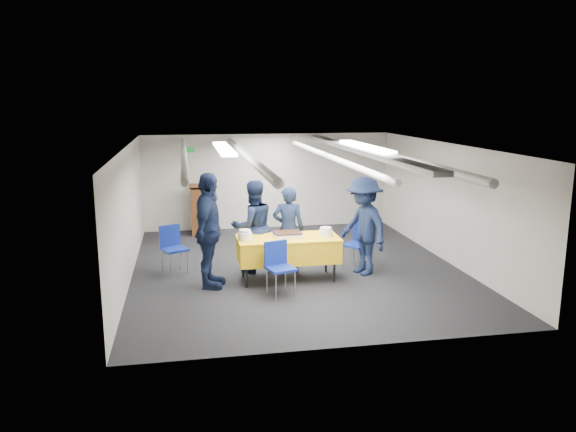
# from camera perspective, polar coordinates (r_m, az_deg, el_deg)

# --- Properties ---
(ground) EXTENTS (7.00, 7.00, 0.00)m
(ground) POSITION_cam_1_polar(r_m,az_deg,el_deg) (10.63, 0.78, -5.29)
(ground) COLOR black
(ground) RESTS_ON ground
(room_shell) EXTENTS (6.00, 7.00, 2.30)m
(room_shell) POSITION_cam_1_polar(r_m,az_deg,el_deg) (10.66, 0.87, 4.73)
(room_shell) COLOR beige
(room_shell) RESTS_ON ground
(serving_table) EXTENTS (1.77, 0.82, 0.77)m
(serving_table) POSITION_cam_1_polar(r_m,az_deg,el_deg) (9.81, 0.00, -3.36)
(serving_table) COLOR black
(serving_table) RESTS_ON ground
(sheet_cake) EXTENTS (0.50, 0.38, 0.09)m
(sheet_cake) POSITION_cam_1_polar(r_m,az_deg,el_deg) (9.79, -0.05, -1.86)
(sheet_cake) COLOR white
(sheet_cake) RESTS_ON serving_table
(plate_stack_left) EXTENTS (0.24, 0.24, 0.18)m
(plate_stack_left) POSITION_cam_1_polar(r_m,az_deg,el_deg) (9.58, -4.38, -1.95)
(plate_stack_left) COLOR white
(plate_stack_left) RESTS_ON serving_table
(plate_stack_right) EXTENTS (0.24, 0.24, 0.16)m
(plate_stack_right) POSITION_cam_1_polar(r_m,az_deg,el_deg) (9.83, 3.86, -1.65)
(plate_stack_right) COLOR white
(plate_stack_right) RESTS_ON serving_table
(podium) EXTENTS (0.62, 0.53, 1.25)m
(podium) POSITION_cam_1_polar(r_m,az_deg,el_deg) (13.25, -8.61, 0.76)
(podium) COLOR brown
(podium) RESTS_ON ground
(chair_near) EXTENTS (0.52, 0.52, 0.87)m
(chair_near) POSITION_cam_1_polar(r_m,az_deg,el_deg) (9.12, -0.97, -4.72)
(chair_near) COLOR gray
(chair_near) RESTS_ON ground
(chair_right) EXTENTS (0.59, 0.59, 0.87)m
(chair_right) POSITION_cam_1_polar(r_m,az_deg,el_deg) (10.63, 7.20, -2.41)
(chair_right) COLOR gray
(chair_right) RESTS_ON ground
(chair_left) EXTENTS (0.56, 0.56, 0.87)m
(chair_left) POSITION_cam_1_polar(r_m,az_deg,el_deg) (10.46, -11.66, -2.80)
(chair_left) COLOR gray
(chair_left) RESTS_ON ground
(sailor_a) EXTENTS (0.65, 0.49, 1.59)m
(sailor_a) POSITION_cam_1_polar(r_m,az_deg,el_deg) (10.25, 0.04, -1.34)
(sailor_a) COLOR black
(sailor_a) RESTS_ON ground
(sailor_b) EXTENTS (0.95, 0.82, 1.70)m
(sailor_b) POSITION_cam_1_polar(r_m,az_deg,el_deg) (10.23, -3.56, -1.08)
(sailor_b) COLOR black
(sailor_b) RESTS_ON ground
(sailor_c) EXTENTS (0.76, 1.23, 1.95)m
(sailor_c) POSITION_cam_1_polar(r_m,az_deg,el_deg) (9.42, -8.06, -1.51)
(sailor_c) COLOR black
(sailor_c) RESTS_ON ground
(sailor_d) EXTENTS (1.00, 1.30, 1.78)m
(sailor_d) POSITION_cam_1_polar(r_m,az_deg,el_deg) (10.16, 7.68, -1.02)
(sailor_d) COLOR black
(sailor_d) RESTS_ON ground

